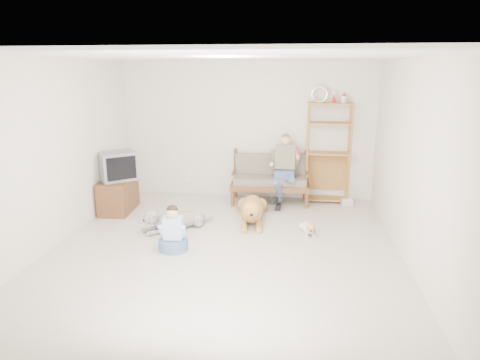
# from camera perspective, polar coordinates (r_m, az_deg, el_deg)

# --- Properties ---
(floor) EXTENTS (5.50, 5.50, 0.00)m
(floor) POSITION_cam_1_polar(r_m,az_deg,el_deg) (6.33, -2.02, -9.10)
(floor) COLOR beige
(floor) RESTS_ON ground
(ceiling) EXTENTS (5.50, 5.50, 0.00)m
(ceiling) POSITION_cam_1_polar(r_m,az_deg,el_deg) (5.80, -2.26, 16.13)
(ceiling) COLOR white
(ceiling) RESTS_ON ground
(wall_back) EXTENTS (5.00, 0.00, 5.00)m
(wall_back) POSITION_cam_1_polar(r_m,az_deg,el_deg) (8.61, 0.95, 6.61)
(wall_back) COLOR beige
(wall_back) RESTS_ON ground
(wall_front) EXTENTS (5.00, 0.00, 5.00)m
(wall_front) POSITION_cam_1_polar(r_m,az_deg,el_deg) (3.34, -10.08, -6.51)
(wall_front) COLOR beige
(wall_front) RESTS_ON ground
(wall_left) EXTENTS (0.00, 5.50, 5.50)m
(wall_left) POSITION_cam_1_polar(r_m,az_deg,el_deg) (6.80, -23.43, 3.27)
(wall_left) COLOR beige
(wall_left) RESTS_ON ground
(wall_right) EXTENTS (0.00, 5.50, 5.50)m
(wall_right) POSITION_cam_1_polar(r_m,az_deg,el_deg) (6.03, 22.00, 2.12)
(wall_right) COLOR beige
(wall_right) RESTS_ON ground
(loveseat) EXTENTS (1.53, 0.76, 0.95)m
(loveseat) POSITION_cam_1_polar(r_m,az_deg,el_deg) (8.37, 4.04, 0.31)
(loveseat) COLOR brown
(loveseat) RESTS_ON ground
(man) EXTENTS (0.51, 0.74, 1.19)m
(man) POSITION_cam_1_polar(r_m,az_deg,el_deg) (8.12, 5.78, 0.82)
(man) COLOR #4A5E88
(man) RESTS_ON loveseat
(etagere) EXTENTS (0.86, 0.38, 2.24)m
(etagere) POSITION_cam_1_polar(r_m,az_deg,el_deg) (8.43, 11.66, 3.67)
(etagere) COLOR #A36733
(etagere) RESTS_ON ground
(book_stack) EXTENTS (0.21, 0.17, 0.12)m
(book_stack) POSITION_cam_1_polar(r_m,az_deg,el_deg) (8.50, 14.08, -2.86)
(book_stack) COLOR white
(book_stack) RESTS_ON ground
(tv_stand) EXTENTS (0.56, 0.93, 0.60)m
(tv_stand) POSITION_cam_1_polar(r_m,az_deg,el_deg) (8.16, -15.93, -1.96)
(tv_stand) COLOR brown
(tv_stand) RESTS_ON ground
(crt_tv) EXTENTS (0.79, 0.77, 0.51)m
(crt_tv) POSITION_cam_1_polar(r_m,az_deg,el_deg) (8.00, -16.04, 1.83)
(crt_tv) COLOR slate
(crt_tv) RESTS_ON tv_stand
(wall_outlet) EXTENTS (0.12, 0.02, 0.08)m
(wall_outlet) POSITION_cam_1_polar(r_m,az_deg,el_deg) (9.02, -7.00, 0.07)
(wall_outlet) COLOR white
(wall_outlet) RESTS_ON ground
(golden_retriever) EXTENTS (0.50, 1.63, 0.50)m
(golden_retriever) POSITION_cam_1_polar(r_m,az_deg,el_deg) (7.39, 1.61, -3.90)
(golden_retriever) COLOR #B6863F
(golden_retriever) RESTS_ON ground
(shaggy_dog) EXTENTS (1.05, 0.90, 0.39)m
(shaggy_dog) POSITION_cam_1_polar(r_m,az_deg,el_deg) (7.08, -8.84, -5.29)
(shaggy_dog) COLOR silver
(shaggy_dog) RESTS_ON ground
(terrier) EXTENTS (0.24, 0.60, 0.22)m
(terrier) POSITION_cam_1_polar(r_m,az_deg,el_deg) (6.91, 9.11, -6.35)
(terrier) COLOR white
(terrier) RESTS_ON ground
(child) EXTENTS (0.43, 0.43, 0.68)m
(child) POSITION_cam_1_polar(r_m,az_deg,el_deg) (6.28, -8.90, -7.09)
(child) COLOR #4A5E88
(child) RESTS_ON ground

